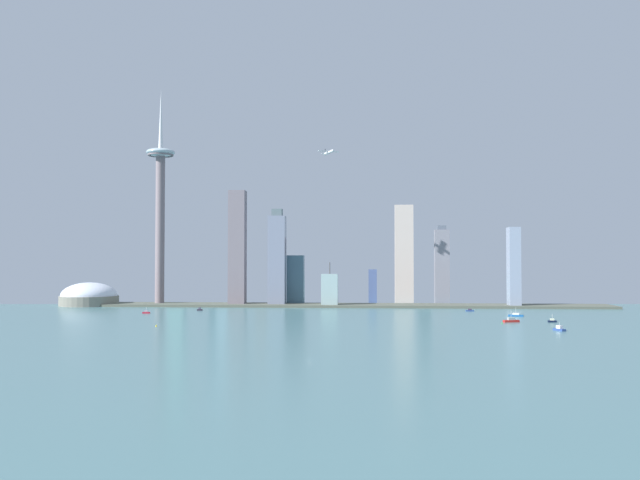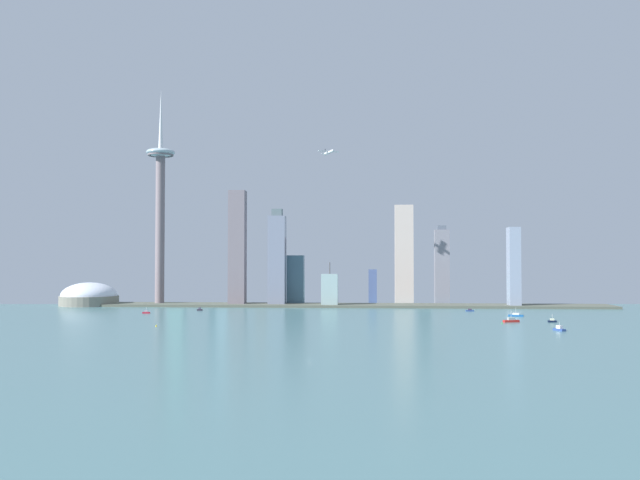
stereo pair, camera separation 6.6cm
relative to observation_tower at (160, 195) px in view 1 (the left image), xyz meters
name	(u,v)px [view 1 (the left image)]	position (x,y,z in m)	size (l,w,h in m)	color
ground_plane	(310,359)	(256.85, -521.92, -156.13)	(6000.00, 6000.00, 0.00)	#477075
waterfront_pier	(340,305)	(256.85, -11.72, -154.50)	(731.02, 63.41, 3.25)	#52574A
observation_tower	(160,195)	(0.00, 0.00, 0.00)	(40.40, 40.40, 308.38)	slate
stadium_dome	(89,297)	(-96.61, -13.88, -144.52)	(81.06, 81.06, 37.67)	slate
skyscraper_0	(265,262)	(144.03, 43.42, -94.82)	(27.05, 13.22, 128.82)	gray
skyscraper_1	(177,244)	(10.27, 52.93, -68.88)	(24.12, 19.68, 193.59)	#79B1AE
skyscraper_2	(237,248)	(112.57, -7.16, -75.66)	(23.04, 20.10, 160.95)	slate
skyscraper_3	(514,267)	(490.31, -16.63, -102.20)	(15.00, 23.35, 107.87)	#8B97B0
skyscraper_4	(404,255)	(346.77, 49.49, -84.31)	(26.79, 25.14, 143.64)	beige
skyscraper_5	(296,270)	(185.94, 79.40, -106.91)	(27.74, 27.90, 98.45)	#A78B90
skyscraper_6	(373,286)	(301.48, 54.67, -129.56)	(12.05, 20.34, 57.49)	#495C8F
skyscraper_7	(442,266)	(401.07, 44.30, -101.22)	(21.04, 13.38, 113.76)	gray
skyscraper_8	(277,260)	(168.65, -9.23, -91.82)	(23.67, 21.00, 134.76)	slate
skyscraper_9	(220,244)	(69.30, 81.11, -68.18)	(27.32, 26.81, 179.59)	#8AAFC5
skyscraper_10	(424,260)	(378.31, 75.53, -92.09)	(18.39, 12.68, 128.08)	#A6C5CE
skyscraper_11	(296,280)	(191.73, 19.80, -120.89)	(24.03, 17.74, 70.47)	#45677B
skyscraper_12	(330,290)	(242.41, -20.55, -133.63)	(22.34, 17.94, 60.80)	#94AFB0
boat_0	(559,329)	(464.54, -329.08, -154.44)	(8.99, 13.38, 8.13)	navy
boat_1	(516,315)	(460.48, -168.18, -154.72)	(17.19, 9.02, 10.37)	#144B8F
boat_2	(552,321)	(481.14, -242.51, -154.68)	(8.66, 2.41, 8.59)	black
boat_3	(511,320)	(439.82, -243.58, -154.37)	(17.19, 9.48, 11.59)	#AF221D
boat_4	(146,312)	(30.80, -152.87, -154.82)	(9.09, 4.32, 8.01)	#B4192B
boat_5	(470,310)	(420.52, -91.78, -155.00)	(10.30, 4.31, 3.13)	navy
boat_6	(200,309)	(83.01, -102.70, -154.66)	(6.92, 2.94, 4.08)	black
channel_buoy_0	(156,325)	(93.02, -313.95, -155.17)	(1.71, 1.71, 1.92)	yellow
channel_buoy_1	(502,323)	(426.81, -263.60, -155.00)	(1.09, 1.09, 2.27)	green
airplane	(329,152)	(243.07, -52.40, 50.37)	(28.36, 31.45, 8.58)	silver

